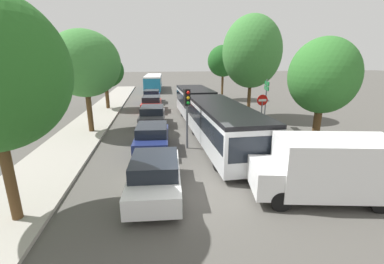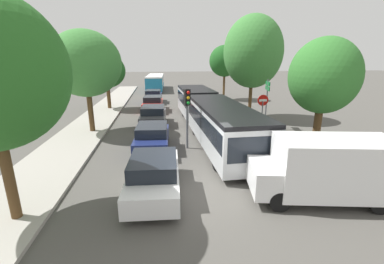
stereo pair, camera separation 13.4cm
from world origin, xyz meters
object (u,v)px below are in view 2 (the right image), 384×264
(queued_car_white, at_px, (154,175))
(queued_car_navy, at_px, (152,137))
(queued_car_graphite, at_px, (153,116))
(queued_car_blue, at_px, (153,96))
(white_van, at_px, (328,168))
(direction_sign_post, at_px, (267,94))
(no_entry_sign, at_px, (262,110))
(tree_right_near, at_px, (324,76))
(tree_left_far, at_px, (106,71))
(tree_right_mid, at_px, (253,54))
(traffic_light, at_px, (187,106))
(articulated_bus, at_px, (208,111))
(queued_car_red, at_px, (153,103))
(tree_left_mid, at_px, (86,66))
(tree_right_far, at_px, (225,61))
(city_bus_rear, at_px, (155,81))

(queued_car_white, relative_size, queued_car_navy, 1.03)
(queued_car_graphite, distance_m, queued_car_blue, 10.96)
(queued_car_graphite, distance_m, white_van, 13.54)
(queued_car_navy, xyz_separation_m, queued_car_graphite, (-0.01, 5.67, 0.02))
(white_van, relative_size, direction_sign_post, 1.46)
(no_entry_sign, height_order, tree_right_near, tree_right_near)
(tree_left_far, bearing_deg, queued_car_navy, -70.63)
(queued_car_white, height_order, tree_right_mid, tree_right_mid)
(queued_car_navy, height_order, traffic_light, traffic_light)
(articulated_bus, distance_m, queued_car_graphite, 4.55)
(queued_car_graphite, distance_m, queued_car_red, 5.80)
(articulated_bus, bearing_deg, tree_right_mid, 128.87)
(direction_sign_post, height_order, tree_left_mid, tree_left_mid)
(white_van, xyz_separation_m, tree_right_far, (2.43, 24.19, 3.50))
(queued_car_navy, height_order, queued_car_blue, queued_car_blue)
(city_bus_rear, bearing_deg, no_entry_sign, -163.93)
(city_bus_rear, bearing_deg, tree_left_far, 167.21)
(queued_car_red, bearing_deg, tree_left_far, 75.02)
(city_bus_rear, distance_m, tree_left_far, 17.77)
(queued_car_blue, distance_m, tree_left_mid, 13.67)
(queued_car_blue, relative_size, no_entry_sign, 1.56)
(queued_car_graphite, height_order, tree_right_far, tree_right_far)
(traffic_light, height_order, tree_right_near, tree_right_near)
(white_van, distance_m, tree_left_mid, 15.23)
(queued_car_graphite, relative_size, queued_car_red, 1.01)
(white_van, relative_size, tree_right_near, 0.87)
(articulated_bus, xyz_separation_m, no_entry_sign, (3.08, -2.07, 0.44))
(tree_left_far, distance_m, tree_right_far, 14.20)
(articulated_bus, bearing_deg, queued_car_blue, -164.55)
(tree_right_near, height_order, tree_right_mid, tree_right_mid)
(queued_car_navy, relative_size, direction_sign_post, 1.19)
(queued_car_navy, height_order, tree_right_mid, tree_right_mid)
(city_bus_rear, relative_size, direction_sign_post, 3.17)
(queued_car_red, height_order, tree_left_mid, tree_left_mid)
(queued_car_white, relative_size, tree_right_far, 0.67)
(queued_car_navy, bearing_deg, articulated_bus, -45.32)
(queued_car_white, bearing_deg, direction_sign_post, -39.70)
(queued_car_white, distance_m, direction_sign_post, 11.97)
(queued_car_white, height_order, tree_right_near, tree_right_near)
(traffic_light, distance_m, tree_right_mid, 9.98)
(articulated_bus, distance_m, tree_left_mid, 8.75)
(direction_sign_post, distance_m, tree_right_mid, 4.53)
(city_bus_rear, relative_size, queued_car_red, 2.61)
(city_bus_rear, bearing_deg, articulated_bus, -169.32)
(direction_sign_post, relative_size, tree_right_mid, 0.42)
(traffic_light, distance_m, tree_right_far, 19.31)
(direction_sign_post, relative_size, tree_right_far, 0.54)
(queued_car_navy, distance_m, tree_left_far, 14.06)
(queued_car_white, relative_size, direction_sign_post, 1.23)
(tree_left_mid, bearing_deg, queued_car_red, 60.44)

